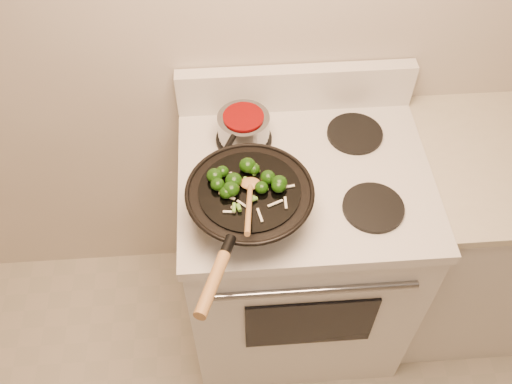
{
  "coord_description": "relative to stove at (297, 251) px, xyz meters",
  "views": [
    {
      "loc": [
        -0.44,
        0.05,
        2.26
      ],
      "look_at": [
        -0.37,
        1.03,
        1.02
      ],
      "focal_mm": 40.0,
      "sensor_mm": 36.0,
      "label": 1
    }
  ],
  "objects": [
    {
      "name": "wok",
      "position": [
        -0.18,
        -0.16,
        0.52
      ],
      "size": [
        0.36,
        0.57,
        0.17
      ],
      "color": "black",
      "rests_on": "stove"
    },
    {
      "name": "stirfry",
      "position": [
        -0.19,
        -0.13,
        0.59
      ],
      "size": [
        0.24,
        0.21,
        0.04
      ],
      "color": "#123307",
      "rests_on": "wok"
    },
    {
      "name": "saucepan",
      "position": [
        -0.18,
        0.15,
        0.51
      ],
      "size": [
        0.17,
        0.25,
        0.1
      ],
      "color": "gray",
      "rests_on": "stove"
    },
    {
      "name": "stove",
      "position": [
        0.0,
        0.0,
        0.0
      ],
      "size": [
        0.78,
        0.67,
        1.08
      ],
      "color": "white",
      "rests_on": "ground"
    },
    {
      "name": "counter_unit",
      "position": [
        0.78,
        0.03,
        -0.01
      ],
      "size": [
        0.89,
        0.62,
        0.91
      ],
      "color": "silver",
      "rests_on": "ground"
    },
    {
      "name": "wooden_spoon",
      "position": [
        -0.18,
        -0.21,
        0.61
      ],
      "size": [
        0.06,
        0.26,
        0.11
      ],
      "color": "#A67441",
      "rests_on": "wok"
    }
  ]
}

